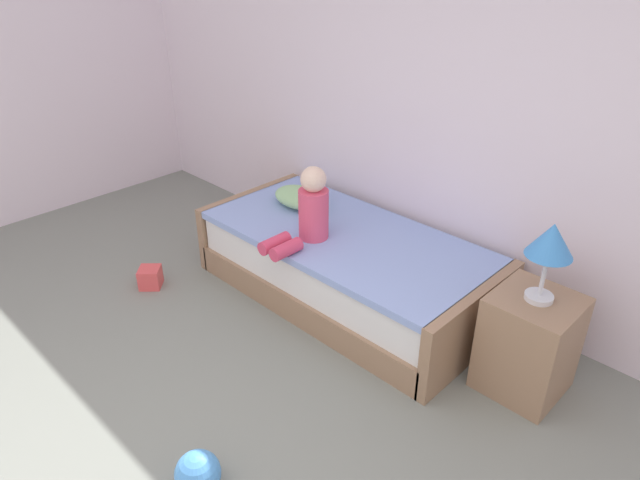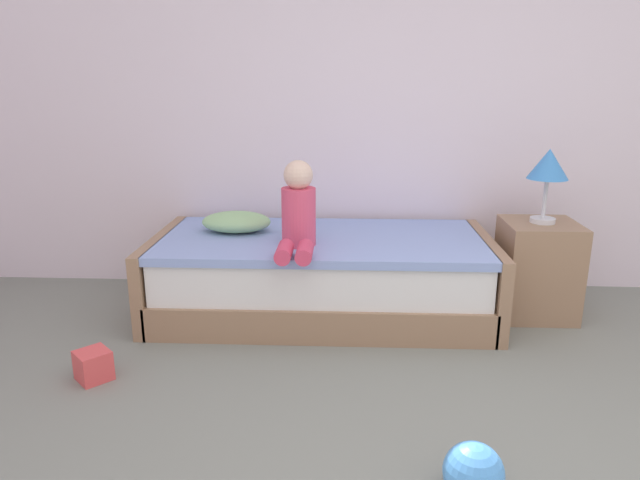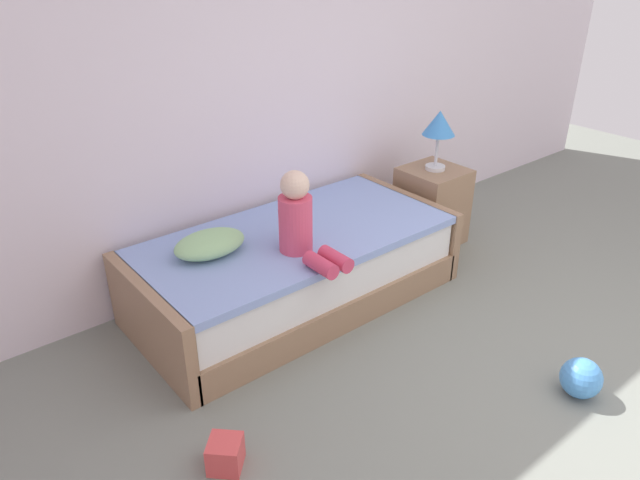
# 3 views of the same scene
# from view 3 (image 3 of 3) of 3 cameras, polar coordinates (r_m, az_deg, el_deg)

# --- Properties ---
(ground_plane) EXTENTS (9.20, 9.20, 0.00)m
(ground_plane) POSITION_cam_3_polar(r_m,az_deg,el_deg) (3.49, 28.49, -15.36)
(ground_plane) COLOR gray
(wall_rear) EXTENTS (7.20, 0.10, 2.90)m
(wall_rear) POSITION_cam_3_polar(r_m,az_deg,el_deg) (4.28, -0.49, 17.55)
(wall_rear) COLOR white
(wall_rear) RESTS_ON ground
(bed) EXTENTS (2.11, 1.00, 0.50)m
(bed) POSITION_cam_3_polar(r_m,az_deg,el_deg) (3.87, -2.34, -2.67)
(bed) COLOR #997556
(bed) RESTS_ON ground
(nightstand) EXTENTS (0.44, 0.44, 0.60)m
(nightstand) POSITION_cam_3_polar(r_m,az_deg,el_deg) (4.70, 10.70, 3.29)
(nightstand) COLOR #997556
(nightstand) RESTS_ON ground
(table_lamp) EXTENTS (0.24, 0.24, 0.45)m
(table_lamp) POSITION_cam_3_polar(r_m,az_deg,el_deg) (4.48, 11.41, 10.73)
(table_lamp) COLOR silver
(table_lamp) RESTS_ON nightstand
(child_figure) EXTENTS (0.20, 0.51, 0.50)m
(child_figure) POSITION_cam_3_polar(r_m,az_deg,el_deg) (3.42, -1.89, 1.80)
(child_figure) COLOR #E04C6B
(child_figure) RESTS_ON bed
(pillow) EXTENTS (0.44, 0.30, 0.13)m
(pillow) POSITION_cam_3_polar(r_m,az_deg,el_deg) (3.53, -10.59, -0.36)
(pillow) COLOR #99CC8C
(pillow) RESTS_ON bed
(toy_ball) EXTENTS (0.22, 0.22, 0.22)m
(toy_ball) POSITION_cam_3_polar(r_m,az_deg,el_deg) (3.48, 23.87, -12.07)
(toy_ball) COLOR #4C99E5
(toy_ball) RESTS_ON ground
(toy_block) EXTENTS (0.21, 0.21, 0.15)m
(toy_block) POSITION_cam_3_polar(r_m,az_deg,el_deg) (2.90, -9.11, -19.71)
(toy_block) COLOR #E54C4C
(toy_block) RESTS_ON ground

